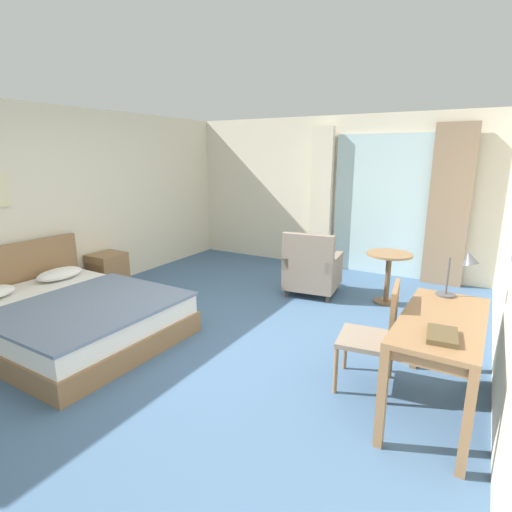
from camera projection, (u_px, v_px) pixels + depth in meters
name	position (u px, v px, depth m)	size (l,w,h in m)	color
ground	(218.00, 343.00, 4.38)	(5.82, 7.44, 0.10)	#426084
wall_back	(331.00, 194.00, 6.96)	(5.42, 0.12, 2.57)	beige
wall_left	(51.00, 206.00, 5.33)	(0.12, 7.04, 2.57)	beige
balcony_glass_door	(381.00, 206.00, 6.50)	(1.56, 0.02, 2.26)	silver
curtain_panel_left	(321.00, 199.00, 6.89)	(0.37, 0.10, 2.39)	beige
curtain_panel_right	(449.00, 207.00, 5.92)	(0.57, 0.10, 2.39)	#897056
bed	(67.00, 315.00, 4.39)	(2.27, 1.82, 0.90)	olive
nightstand	(108.00, 271.00, 5.92)	(0.41, 0.47, 0.54)	olive
writing_desk	(441.00, 331.00, 2.99)	(0.61, 1.30, 0.78)	olive
desk_chair	(377.00, 332.00, 3.34)	(0.50, 0.52, 0.93)	gray
desk_lamp	(464.00, 265.00, 3.26)	(0.30, 0.23, 0.44)	#4C4C51
closed_book	(442.00, 335.00, 2.64)	(0.19, 0.29, 0.04)	brown
armchair_by_window	(312.00, 270.00, 5.69)	(0.78, 0.80, 0.92)	gray
round_cafe_table	(389.00, 267.00, 5.32)	(0.59, 0.59, 0.69)	olive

